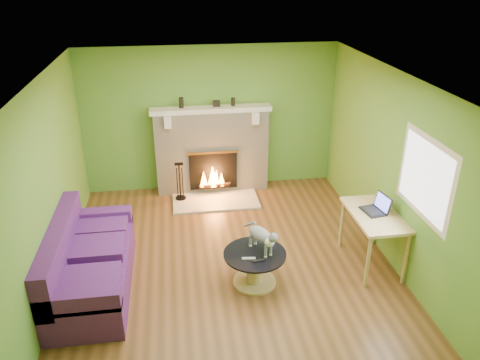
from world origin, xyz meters
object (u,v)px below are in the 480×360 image
(desk, at_px, (375,220))
(cat, at_px, (261,237))
(sofa, at_px, (87,265))
(coffee_table, at_px, (255,266))

(desk, bearing_deg, cat, -174.85)
(desk, relative_size, cat, 1.70)
(sofa, height_order, desk, sofa)
(desk, bearing_deg, coffee_table, -173.40)
(sofa, xyz_separation_m, coffee_table, (2.13, -0.21, -0.09))
(sofa, bearing_deg, cat, -4.13)
(sofa, distance_m, desk, 3.82)
(coffee_table, relative_size, desk, 0.75)
(sofa, bearing_deg, coffee_table, -5.62)
(desk, xyz_separation_m, cat, (-1.59, -0.14, -0.04))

